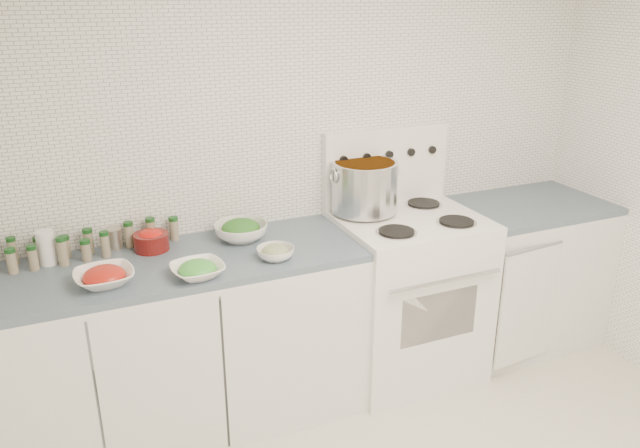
{
  "coord_description": "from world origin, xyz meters",
  "views": [
    {
      "loc": [
        -1.2,
        -1.5,
        2.08
      ],
      "look_at": [
        -0.06,
        1.14,
        0.99
      ],
      "focal_mm": 35.0,
      "sensor_mm": 36.0,
      "label": 1
    }
  ],
  "objects_px": {
    "stove": "(406,290)",
    "bowl_tomato": "(104,277)",
    "stock_pot": "(364,185)",
    "bowl_snowpea": "(198,270)"
  },
  "relations": [
    {
      "from": "stock_pot",
      "to": "bowl_snowpea",
      "type": "relative_size",
      "value": 1.51
    },
    {
      "from": "bowl_tomato",
      "to": "bowl_snowpea",
      "type": "bearing_deg",
      "value": -12.1
    },
    {
      "from": "stove",
      "to": "bowl_tomato",
      "type": "distance_m",
      "value": 1.64
    },
    {
      "from": "stove",
      "to": "stock_pot",
      "type": "relative_size",
      "value": 3.6
    },
    {
      "from": "bowl_tomato",
      "to": "stock_pot",
      "type": "bearing_deg",
      "value": 11.72
    },
    {
      "from": "stove",
      "to": "bowl_tomato",
      "type": "relative_size",
      "value": 5.15
    },
    {
      "from": "stock_pot",
      "to": "bowl_snowpea",
      "type": "height_order",
      "value": "stock_pot"
    },
    {
      "from": "stock_pot",
      "to": "bowl_snowpea",
      "type": "bearing_deg",
      "value": -159.78
    },
    {
      "from": "stove",
      "to": "bowl_tomato",
      "type": "bearing_deg",
      "value": -175.48
    },
    {
      "from": "stock_pot",
      "to": "stove",
      "type": "bearing_deg",
      "value": -39.82
    }
  ]
}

